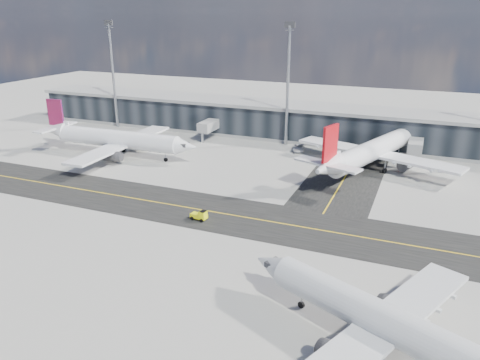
{
  "coord_description": "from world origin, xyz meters",
  "views": [
    {
      "loc": [
        31.97,
        -59.5,
        31.1
      ],
      "look_at": [
        4.56,
        7.16,
        5.0
      ],
      "focal_mm": 35.0,
      "sensor_mm": 36.0,
      "label": 1
    }
  ],
  "objects_px": {
    "airliner_redtail": "(373,151)",
    "airliner_af": "(116,139)",
    "airliner_near": "(396,328)",
    "service_van": "(299,148)",
    "baggage_tug": "(200,215)"
  },
  "relations": [
    {
      "from": "airliner_near",
      "to": "baggage_tug",
      "type": "distance_m",
      "value": 37.58
    },
    {
      "from": "airliner_near",
      "to": "baggage_tug",
      "type": "relative_size",
      "value": 12.1
    },
    {
      "from": "airliner_redtail",
      "to": "airliner_near",
      "type": "xyz_separation_m",
      "value": [
        9.55,
        -56.87,
        -0.64
      ]
    },
    {
      "from": "baggage_tug",
      "to": "service_van",
      "type": "height_order",
      "value": "baggage_tug"
    },
    {
      "from": "baggage_tug",
      "to": "service_van",
      "type": "relative_size",
      "value": 0.51
    },
    {
      "from": "airliner_af",
      "to": "baggage_tug",
      "type": "xyz_separation_m",
      "value": [
        33.43,
        -24.14,
        -3.09
      ]
    },
    {
      "from": "airliner_redtail",
      "to": "airliner_near",
      "type": "height_order",
      "value": "airliner_redtail"
    },
    {
      "from": "baggage_tug",
      "to": "airliner_near",
      "type": "bearing_deg",
      "value": 63.03
    },
    {
      "from": "airliner_af",
      "to": "airliner_redtail",
      "type": "height_order",
      "value": "airliner_redtail"
    },
    {
      "from": "airliner_af",
      "to": "airliner_near",
      "type": "relative_size",
      "value": 1.18
    },
    {
      "from": "airliner_redtail",
      "to": "airliner_af",
      "type": "bearing_deg",
      "value": -148.49
    },
    {
      "from": "airliner_af",
      "to": "service_van",
      "type": "distance_m",
      "value": 42.19
    },
    {
      "from": "baggage_tug",
      "to": "service_van",
      "type": "xyz_separation_m",
      "value": [
        3.81,
        43.71,
        -0.07
      ]
    },
    {
      "from": "airliner_redtail",
      "to": "airliner_near",
      "type": "distance_m",
      "value": 57.67
    },
    {
      "from": "airliner_redtail",
      "to": "service_van",
      "type": "bearing_deg",
      "value": 175.7
    }
  ]
}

